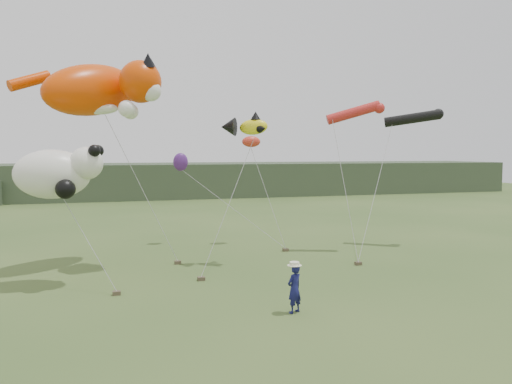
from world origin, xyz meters
TOP-DOWN VIEW (x-y plane):
  - ground at (0.00, 0.00)m, footprint 120.00×120.00m
  - headland at (-3.11, 44.69)m, footprint 90.00×13.00m
  - festival_attendant at (-0.78, -1.67)m, footprint 0.73×0.65m
  - sandbag_anchors at (-1.23, 5.00)m, footprint 11.60×6.35m
  - cat_kite at (-6.98, 7.66)m, footprint 7.02×5.39m
  - fish_kite at (-0.43, 6.25)m, footprint 2.50×1.64m
  - tube_kites at (8.74, 8.13)m, footprint 7.38×2.55m
  - panda_kite at (-8.76, 4.43)m, footprint 3.54×2.29m
  - misc_kites at (-0.81, 11.97)m, footprint 5.08×1.62m

SIDE VIEW (x-z plane):
  - ground at x=0.00m, z-range 0.00..0.00m
  - sandbag_anchors at x=-1.23m, z-range 0.00..0.16m
  - festival_attendant at x=-0.78m, z-range 0.00..1.67m
  - headland at x=-3.11m, z-range -0.08..3.92m
  - panda_kite at x=-8.76m, z-range 3.52..5.72m
  - misc_kites at x=-0.81m, z-range 4.39..6.46m
  - fish_kite at x=-0.43m, z-range 6.10..7.30m
  - tube_kites at x=8.74m, z-range 6.87..8.25m
  - cat_kite at x=-6.98m, z-range 6.82..10.04m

